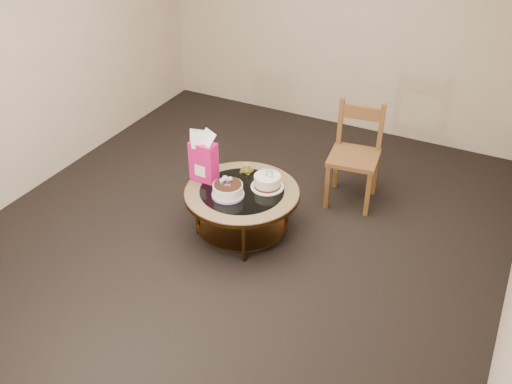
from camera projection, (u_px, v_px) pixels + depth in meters
The scene contains 8 objects.
ground at pixel (243, 232), 5.21m from camera, with size 5.00×5.00×0.00m, color black.
room_walls at pixel (240, 72), 4.36m from camera, with size 4.52×5.02×2.61m.
coffee_table at pixel (242, 198), 5.00m from camera, with size 1.02×1.02×0.46m.
decorated_cake at pixel (228, 190), 4.86m from camera, with size 0.28×0.28×0.16m.
cream_cake at pixel (267, 182), 4.96m from camera, with size 0.29×0.29×0.18m.
gift_bag at pixel (203, 156), 4.98m from camera, with size 0.24×0.18×0.47m.
pillar_candle at pixel (247, 169), 5.20m from camera, with size 0.11×0.11×0.08m.
dining_chair at pixel (355, 154), 5.40m from camera, with size 0.51×0.51×0.98m.
Camera 1 is at (1.99, -3.64, 3.18)m, focal length 40.00 mm.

